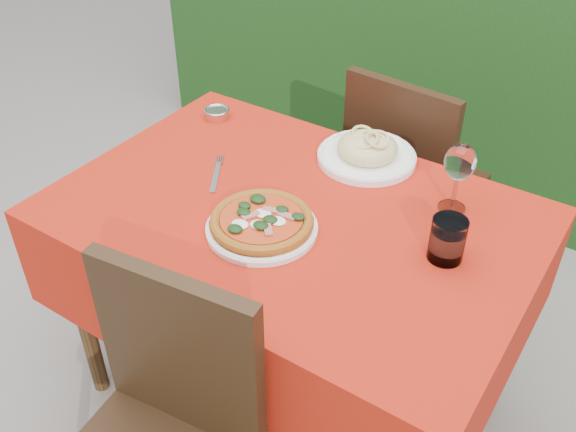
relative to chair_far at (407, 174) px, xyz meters
The scene contains 9 objects.
ground 0.84m from the chair_far, 93.83° to the right, with size 60.00×60.00×0.00m, color slate.
dining_table 0.68m from the chair_far, 93.83° to the right, with size 1.26×0.86×0.75m.
chair_far is the anchor object (origin of this frame).
pizza_plate 0.83m from the chair_far, 94.37° to the right, with size 0.29×0.29×0.05m.
pasta_plate 0.43m from the chair_far, 89.97° to the right, with size 0.29×0.29×0.08m.
water_glass 0.78m from the chair_far, 59.73° to the right, with size 0.08×0.08×0.11m.
wine_glass 0.65m from the chair_far, 54.72° to the right, with size 0.08×0.08×0.20m.
fork 0.77m from the chair_far, 115.09° to the right, with size 0.03×0.21×0.01m, color silver.
steel_ramekin 0.70m from the chair_far, 144.48° to the right, with size 0.08×0.08×0.03m, color silver.
Camera 1 is at (0.75, -1.14, 1.76)m, focal length 40.00 mm.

